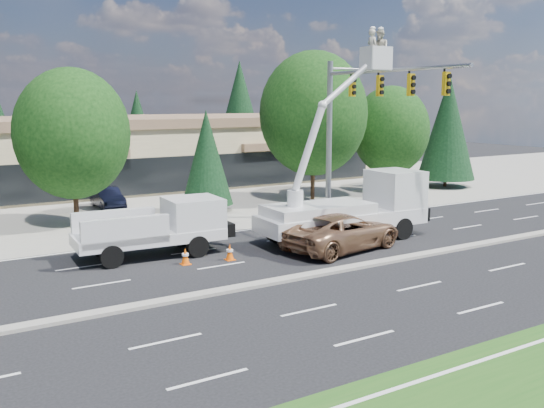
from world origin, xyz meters
TOP-DOWN VIEW (x-y plane):
  - ground at (0.00, 0.00)m, footprint 140.00×140.00m
  - concrete_apron at (0.00, 20.00)m, footprint 140.00×22.00m
  - road_median at (0.00, 0.00)m, footprint 120.00×0.55m
  - strip_mall at (0.00, 29.97)m, footprint 50.40×15.40m
  - tree_front_d at (-3.00, 15.00)m, footprint 6.20×6.20m
  - tree_front_e at (5.00, 15.00)m, footprint 3.19×3.19m
  - tree_front_f at (13.00, 15.00)m, footprint 7.32×7.32m
  - tree_front_g at (20.00, 15.00)m, footprint 5.70×5.70m
  - tree_front_h at (26.00, 15.00)m, footprint 4.49×4.49m
  - tree_back_c at (10.00, 42.00)m, footprint 3.99×3.99m
  - tree_back_d at (22.00, 42.00)m, footprint 5.69×5.69m
  - signal_mast at (10.03, 7.04)m, footprint 2.76×10.16m
  - utility_pickup at (-1.52, 6.17)m, footprint 6.60×2.88m
  - bucket_truck at (7.84, 4.17)m, footprint 8.78×3.14m
  - traffic_cone_b at (-1.19, 4.19)m, footprint 0.40×0.40m
  - traffic_cone_c at (0.74, 3.85)m, footprint 0.40×0.40m
  - traffic_cone_d at (8.85, 4.00)m, footprint 0.40×0.40m
  - minivan at (6.02, 2.80)m, footprint 6.55×3.89m
  - parked_car_east at (0.00, 19.28)m, footprint 1.57×4.11m

SIDE VIEW (x-z plane):
  - ground at x=0.00m, z-range 0.00..0.00m
  - concrete_apron at x=0.00m, z-range 0.00..0.01m
  - road_median at x=0.00m, z-range 0.00..0.12m
  - traffic_cone_b at x=-1.19m, z-range -0.01..0.69m
  - traffic_cone_c at x=0.74m, z-range -0.01..0.69m
  - traffic_cone_d at x=8.85m, z-range -0.01..0.69m
  - parked_car_east at x=0.00m, z-range 0.00..1.34m
  - minivan at x=6.02m, z-range 0.00..1.71m
  - utility_pickup at x=-1.52m, z-range -0.22..2.26m
  - bucket_truck at x=7.84m, z-range -3.01..7.28m
  - strip_mall at x=0.00m, z-range 0.08..5.58m
  - tree_front_e at x=5.00m, z-range 0.23..6.51m
  - tree_back_c at x=10.00m, z-range 0.29..8.15m
  - tree_front_g at x=20.00m, z-range 0.67..8.58m
  - tree_front_h at x=26.00m, z-range 0.32..9.18m
  - tree_front_d at x=-3.00m, z-range 0.73..9.33m
  - tree_front_f at x=13.00m, z-range 0.87..11.02m
  - tree_back_d at x=22.00m, z-range 0.41..11.63m
  - signal_mast at x=10.03m, z-range 1.56..10.56m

